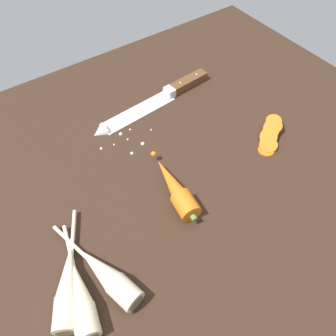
{
  "coord_description": "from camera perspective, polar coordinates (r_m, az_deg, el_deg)",
  "views": [
    {
      "loc": [
        -25.71,
        -38.68,
        57.99
      ],
      "look_at": [
        0.0,
        -2.0,
        1.5
      ],
      "focal_mm": 36.8,
      "sensor_mm": 36.0,
      "label": 1
    }
  ],
  "objects": [
    {
      "name": "chefs_knife",
      "position": [
        0.88,
        -2.72,
        10.71
      ],
      "size": [
        34.86,
        6.03,
        4.18
      ],
      "color": "silver",
      "rests_on": "ground_plane"
    },
    {
      "name": "parsnip_mid_right",
      "position": [
        0.61,
        -10.17,
        -17.04
      ],
      "size": [
        7.43,
        21.34,
        4.0
      ],
      "color": "beige",
      "rests_on": "ground_plane"
    },
    {
      "name": "whole_carrot",
      "position": [
        0.68,
        1.28,
        -3.47
      ],
      "size": [
        6.19,
        18.57,
        4.2
      ],
      "color": "orange",
      "rests_on": "ground_plane"
    },
    {
      "name": "ground_plane",
      "position": [
        0.76,
        -0.87,
        -0.67
      ],
      "size": [
        120.0,
        90.0,
        4.0
      ],
      "primitive_type": "cube",
      "color": "#332116"
    },
    {
      "name": "carrot_slice_stack",
      "position": [
        0.82,
        16.54,
        5.23
      ],
      "size": [
        9.99,
        8.1,
        3.61
      ],
      "color": "orange",
      "rests_on": "ground_plane"
    },
    {
      "name": "mince_crumbs",
      "position": [
        0.79,
        -6.59,
        4.49
      ],
      "size": [
        12.98,
        7.41,
        0.88
      ],
      "color": "silver",
      "rests_on": "ground_plane"
    },
    {
      "name": "parsnip_mid_left",
      "position": [
        0.61,
        -14.42,
        -19.78
      ],
      "size": [
        7.09,
        20.7,
        4.0
      ],
      "color": "beige",
      "rests_on": "ground_plane"
    },
    {
      "name": "parsnip_front",
      "position": [
        0.62,
        -16.23,
        -18.23
      ],
      "size": [
        12.7,
        20.44,
        4.0
      ],
      "color": "beige",
      "rests_on": "ground_plane"
    }
  ]
}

